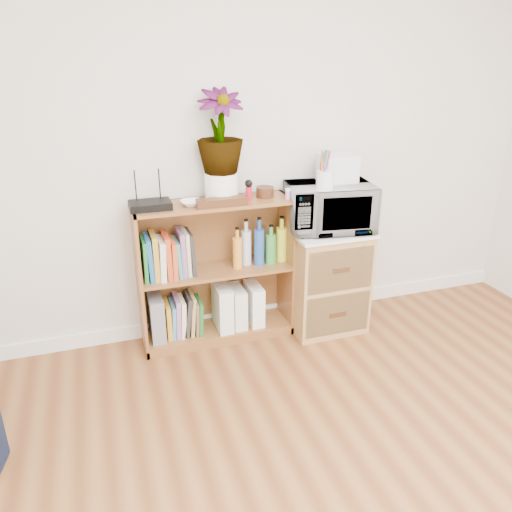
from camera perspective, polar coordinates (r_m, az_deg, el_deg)
name	(u,v)px	position (r m, az deg, el deg)	size (l,w,h in m)	color
skirting_board	(260,312)	(3.66, 0.43, -6.41)	(4.00, 0.02, 0.10)	white
bookshelf	(216,272)	(3.26, -4.60, -1.88)	(1.00, 0.30, 0.95)	brown
wicker_unit	(324,279)	(3.48, 7.83, -2.64)	(0.50, 0.45, 0.70)	#9E7542
microwave	(329,207)	(3.29, 8.38, 5.54)	(0.55, 0.37, 0.30)	silver
pen_cup	(325,180)	(3.11, 7.88, 8.58)	(0.11, 0.11, 0.12)	white
small_appliance	(338,168)	(3.32, 9.30, 9.89)	(0.22, 0.19, 0.18)	silver
router	(150,205)	(3.01, -12.01, 5.71)	(0.24, 0.17, 0.04)	black
white_bowl	(191,203)	(3.04, -7.42, 6.03)	(0.13, 0.13, 0.03)	white
plant_pot	(221,187)	(3.11, -3.97, 7.90)	(0.20, 0.20, 0.17)	white
potted_plant	(220,131)	(3.04, -4.14, 14.02)	(0.28, 0.28, 0.50)	#3E742E
trinket_box	(222,202)	(3.00, -3.91, 6.17)	(0.31, 0.08, 0.05)	#341E0E
kokeshi_doll	(249,194)	(3.10, -0.84, 7.11)	(0.04, 0.04, 0.09)	#AE1525
wooden_bowl	(265,192)	(3.19, 1.03, 7.32)	(0.11, 0.11, 0.07)	#3B1B10
paint_jars	(293,195)	(3.15, 4.20, 7.00)	(0.11, 0.04, 0.06)	pink
file_box	(156,317)	(3.32, -11.34, -6.82)	(0.09, 0.24, 0.30)	slate
magazine_holder_left	(222,307)	(3.37, -3.86, -5.78)	(0.10, 0.25, 0.31)	white
magazine_holder_mid	(237,306)	(3.40, -2.18, -5.76)	(0.09, 0.22, 0.28)	white
magazine_holder_right	(254,303)	(3.43, -0.24, -5.44)	(0.09, 0.22, 0.28)	white
cookbooks	(168,255)	(3.15, -10.06, 0.07)	(0.32, 0.20, 0.29)	#1F7433
liquor_bottles	(266,243)	(3.29, 1.13, 1.55)	(0.46, 0.07, 0.31)	orange
lower_books	(183,316)	(3.35, -8.37, -6.75)	(0.24, 0.19, 0.28)	orange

